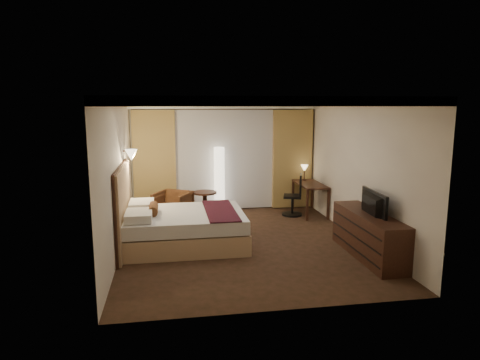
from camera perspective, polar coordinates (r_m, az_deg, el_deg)
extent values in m
cube|color=#2F2112|center=(8.24, 0.46, -8.38)|extent=(4.50, 5.50, 0.01)
cube|color=white|center=(7.82, 0.49, 10.75)|extent=(4.50, 5.50, 0.01)
cube|color=white|center=(10.61, -2.10, 3.24)|extent=(4.50, 0.02, 2.70)
cube|color=white|center=(7.85, -15.92, 0.46)|extent=(0.02, 5.50, 2.70)
cube|color=white|center=(8.59, 15.43, 1.29)|extent=(0.02, 5.50, 2.70)
cube|color=white|center=(10.29, -1.96, 10.01)|extent=(4.50, 0.50, 0.20)
cube|color=silver|center=(10.54, -2.04, 2.65)|extent=(2.48, 0.04, 2.45)
cube|color=tan|center=(10.40, -11.33, 2.36)|extent=(1.00, 0.14, 2.45)
cube|color=tan|center=(10.84, 6.96, 2.79)|extent=(1.00, 0.14, 2.45)
imported|color=#462815|center=(9.77, -8.95, -3.28)|extent=(0.96, 0.95, 0.75)
imported|color=black|center=(7.57, 16.80, -2.24)|extent=(0.62, 1.00, 0.13)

